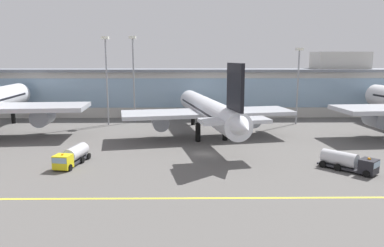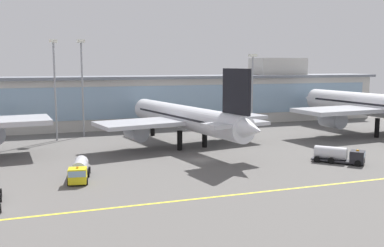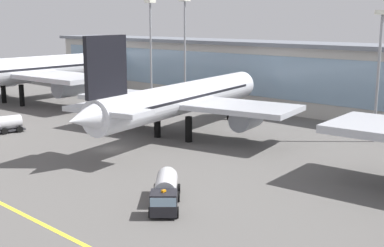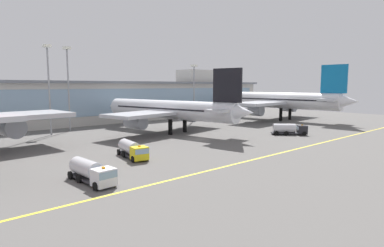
{
  "view_description": "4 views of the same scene",
  "coord_description": "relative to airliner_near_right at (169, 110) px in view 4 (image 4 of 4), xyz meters",
  "views": [
    {
      "loc": [
        -3.09,
        -66.53,
        17.81
      ],
      "look_at": [
        -2.23,
        8.72,
        4.21
      ],
      "focal_mm": 34.3,
      "sensor_mm": 36.0,
      "label": 1
    },
    {
      "loc": [
        -27.83,
        -74.32,
        17.65
      ],
      "look_at": [
        0.1,
        5.49,
        6.11
      ],
      "focal_mm": 40.84,
      "sensor_mm": 36.0,
      "label": 2
    },
    {
      "loc": [
        58.26,
        -45.15,
        18.75
      ],
      "look_at": [
        9.59,
        7.19,
        4.19
      ],
      "focal_mm": 47.42,
      "sensor_mm": 36.0,
      "label": 3
    },
    {
      "loc": [
        -51.99,
        -55.85,
        12.86
      ],
      "look_at": [
        2.31,
        5.3,
        3.14
      ],
      "focal_mm": 30.06,
      "sensor_mm": 36.0,
      "label": 4
    }
  ],
  "objects": [
    {
      "name": "service_truck_far",
      "position": [
        21.08,
        -24.5,
        -4.66
      ],
      "size": [
        7.94,
        8.27,
        2.9
      ],
      "rotation": [
        0.0,
        0.0,
        5.46
      ],
      "color": "black",
      "rests_on": "ground"
    },
    {
      "name": "ground_plane",
      "position": [
        -1.46,
        -13.75,
        -6.16
      ],
      "size": [
        208.76,
        208.76,
        0.0
      ],
      "primitive_type": "plane",
      "color": "#5B5956"
    },
    {
      "name": "airliner_near_right",
      "position": [
        0.0,
        0.0,
        0.0
      ],
      "size": [
        39.13,
        50.84,
        16.89
      ],
      "rotation": [
        0.0,
        0.0,
        1.76
      ],
      "color": "black",
      "rests_on": "ground"
    },
    {
      "name": "apron_light_mast_centre",
      "position": [
        -19.38,
        20.77,
        9.2
      ],
      "size": [
        1.8,
        1.8,
        23.45
      ],
      "color": "gray",
      "rests_on": "ground"
    },
    {
      "name": "fuel_tanker_truck",
      "position": [
        -24.05,
        -20.65,
        -4.66
      ],
      "size": [
        4.18,
        9.32,
        2.9
      ],
      "rotation": [
        0.0,
        0.0,
        4.55
      ],
      "color": "black",
      "rests_on": "ground"
    },
    {
      "name": "apron_light_mast_east",
      "position": [
        -25.86,
        16.77,
        9.03
      ],
      "size": [
        1.8,
        1.8,
        23.14
      ],
      "color": "gray",
      "rests_on": "ground"
    },
    {
      "name": "apron_light_mast_west",
      "position": [
        24.86,
        17.49,
        7.43
      ],
      "size": [
        1.8,
        1.8,
        20.3
      ],
      "color": "gray",
      "rests_on": "ground"
    },
    {
      "name": "airliner_far_right",
      "position": [
        50.66,
        -0.79,
        1.02
      ],
      "size": [
        45.68,
        56.8,
        19.67
      ],
      "rotation": [
        0.0,
        0.0,
        1.65
      ],
      "color": "black",
      "rests_on": "ground"
    },
    {
      "name": "baggage_tug_near",
      "position": [
        -35.87,
        -29.92,
        -4.66
      ],
      "size": [
        3.4,
        9.18,
        2.9
      ],
      "rotation": [
        0.0,
        0.0,
        4.77
      ],
      "color": "black",
      "rests_on": "ground"
    },
    {
      "name": "taxiway_centreline_stripe",
      "position": [
        -1.46,
        -35.75,
        -6.16
      ],
      "size": [
        167.01,
        0.5,
        0.01
      ],
      "primitive_type": "cube",
      "color": "yellow",
      "rests_on": "ground"
    },
    {
      "name": "terminal_building",
      "position": [
        0.13,
        34.02,
        1.39
      ],
      "size": [
        152.12,
        14.0,
        19.5
      ],
      "color": "beige",
      "rests_on": "ground"
    }
  ]
}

